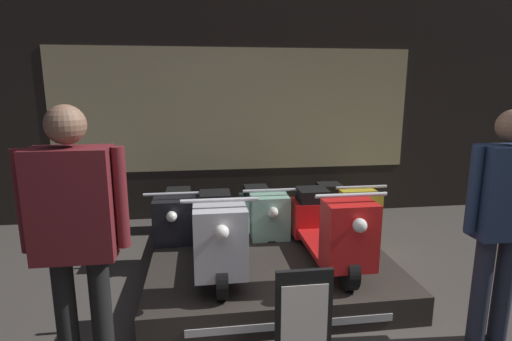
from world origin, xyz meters
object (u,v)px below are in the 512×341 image
at_px(price_sign_board, 303,323).
at_px(person_right_browsing, 502,212).
at_px(scooter_backrow_0, 177,220).
at_px(scooter_backrow_1, 262,216).
at_px(scooter_display_left, 218,233).
at_px(scooter_backrow_2, 342,212).
at_px(scooter_display_right, 328,227).
at_px(person_left_browsing, 75,223).

bearing_deg(price_sign_board, person_right_browsing, 6.21).
xyz_separation_m(scooter_backrow_0, scooter_backrow_1, (1.03, 0.00, 0.00)).
height_order(scooter_display_left, scooter_backrow_1, scooter_display_left).
height_order(scooter_backrow_1, scooter_backrow_2, same).
xyz_separation_m(scooter_backrow_2, price_sign_board, (-1.12, -2.35, 0.05)).
bearing_deg(scooter_display_right, person_left_browsing, -152.14).
bearing_deg(scooter_display_right, scooter_backrow_1, 110.67).
bearing_deg(scooter_backrow_2, scooter_backrow_1, 180.00).
bearing_deg(scooter_backrow_0, price_sign_board, -68.32).
bearing_deg(scooter_backrow_1, price_sign_board, -92.24).
bearing_deg(scooter_backrow_1, scooter_display_left, -116.63).
distance_m(scooter_display_right, person_left_browsing, 2.23).
distance_m(scooter_display_left, scooter_backrow_0, 1.28).
bearing_deg(person_left_browsing, scooter_display_right, 27.86).
distance_m(scooter_display_left, person_left_browsing, 1.44).
relative_size(scooter_display_right, scooter_backrow_1, 1.00).
height_order(scooter_backrow_0, person_right_browsing, person_right_browsing).
height_order(person_left_browsing, price_sign_board, person_left_browsing).
distance_m(scooter_backrow_1, person_left_browsing, 2.75).
height_order(scooter_backrow_2, person_right_browsing, person_right_browsing).
xyz_separation_m(person_left_browsing, price_sign_board, (1.39, -0.16, -0.69)).
xyz_separation_m(scooter_display_left, price_sign_board, (0.50, -1.18, -0.20)).
distance_m(scooter_backrow_1, scooter_backrow_2, 1.03).
bearing_deg(scooter_backrow_0, scooter_backrow_1, 0.00).
xyz_separation_m(scooter_backrow_2, person_left_browsing, (-2.51, -2.19, 0.75)).
distance_m(scooter_display_right, price_sign_board, 1.31).
bearing_deg(price_sign_board, scooter_display_right, 65.55).
xyz_separation_m(scooter_display_left, scooter_backrow_2, (1.61, 1.17, -0.25)).
relative_size(scooter_backrow_2, person_left_browsing, 0.85).
relative_size(scooter_backrow_0, price_sign_board, 2.03).
distance_m(scooter_backrow_0, price_sign_board, 2.53).
bearing_deg(scooter_display_left, person_right_browsing, -27.48).
bearing_deg(scooter_backrow_1, scooter_backrow_2, 0.00).
xyz_separation_m(scooter_backrow_0, person_left_browsing, (-0.45, -2.19, 0.75)).
relative_size(scooter_display_left, scooter_backrow_1, 1.00).
bearing_deg(price_sign_board, scooter_backrow_2, 64.56).
xyz_separation_m(scooter_display_left, scooter_backrow_0, (-0.44, 1.17, -0.25)).
relative_size(scooter_backrow_1, person_right_browsing, 0.88).
distance_m(person_left_browsing, person_right_browsing, 2.85).
bearing_deg(price_sign_board, scooter_display_left, 112.90).
height_order(scooter_display_left, scooter_backrow_2, scooter_display_left).
relative_size(scooter_backrow_2, price_sign_board, 2.03).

